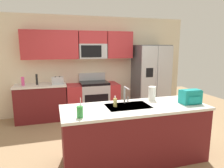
% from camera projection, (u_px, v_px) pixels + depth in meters
% --- Properties ---
extents(ground_plane, '(9.00, 9.00, 0.00)m').
position_uv_depth(ground_plane, '(120.00, 145.00, 3.79)').
color(ground_plane, '#997A56').
rests_on(ground_plane, ground).
extents(kitchen_wall_unit, '(5.20, 0.43, 2.60)m').
position_uv_depth(kitchen_wall_unit, '(91.00, 59.00, 5.44)').
color(kitchen_wall_unit, beige).
rests_on(kitchen_wall_unit, ground).
extents(back_counter, '(1.22, 0.63, 0.90)m').
position_uv_depth(back_counter, '(41.00, 102.00, 5.00)').
color(back_counter, maroon).
rests_on(back_counter, ground).
extents(range_oven, '(1.36, 0.61, 1.10)m').
position_uv_depth(range_oven, '(93.00, 99.00, 5.36)').
color(range_oven, '#B7BABF').
rests_on(range_oven, ground).
extents(refrigerator, '(0.90, 0.76, 1.85)m').
position_uv_depth(refrigerator, '(151.00, 79.00, 5.66)').
color(refrigerator, '#4C4F54').
rests_on(refrigerator, ground).
extents(island_counter, '(2.28, 0.84, 0.90)m').
position_uv_depth(island_counter, '(135.00, 133.00, 3.22)').
color(island_counter, maroon).
rests_on(island_counter, ground).
extents(toaster, '(0.28, 0.16, 0.18)m').
position_uv_depth(toaster, '(58.00, 80.00, 4.97)').
color(toaster, '#B7BABF').
rests_on(toaster, back_counter).
extents(pepper_mill, '(0.05, 0.05, 0.26)m').
position_uv_depth(pepper_mill, '(37.00, 79.00, 4.87)').
color(pepper_mill, black).
rests_on(pepper_mill, back_counter).
extents(bottle_pink, '(0.07, 0.07, 0.21)m').
position_uv_depth(bottle_pink, '(23.00, 81.00, 4.77)').
color(bottle_pink, '#EA4C93').
rests_on(bottle_pink, back_counter).
extents(sink_faucet, '(0.08, 0.21, 0.28)m').
position_uv_depth(sink_faucet, '(125.00, 93.00, 3.26)').
color(sink_faucet, '#B7BABF').
rests_on(sink_faucet, island_counter).
extents(drink_cup_green, '(0.08, 0.08, 0.27)m').
position_uv_depth(drink_cup_green, '(80.00, 112.00, 2.63)').
color(drink_cup_green, green).
rests_on(drink_cup_green, island_counter).
extents(soap_dispenser, '(0.06, 0.06, 0.17)m').
position_uv_depth(soap_dispenser, '(115.00, 102.00, 3.10)').
color(soap_dispenser, '#D8CC66').
rests_on(soap_dispenser, island_counter).
extents(paper_towel_roll, '(0.12, 0.12, 0.24)m').
position_uv_depth(paper_towel_roll, '(152.00, 93.00, 3.46)').
color(paper_towel_roll, white).
rests_on(paper_towel_roll, island_counter).
extents(backpack, '(0.32, 0.22, 0.23)m').
position_uv_depth(backpack, '(190.00, 96.00, 3.27)').
color(backpack, teal).
rests_on(backpack, island_counter).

